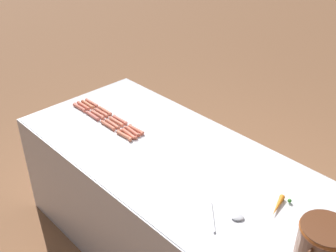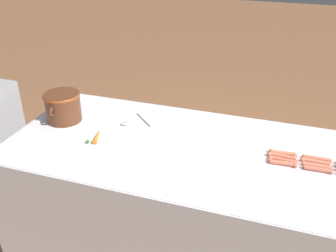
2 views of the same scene
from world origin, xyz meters
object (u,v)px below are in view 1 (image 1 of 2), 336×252
(carrot, at_px, (278,205))
(hot_dog_0, at_px, (92,103))
(hot_dog_2, at_px, (120,120))
(hot_dog_8, at_px, (83,106))
(hot_dog_14, at_px, (108,125))
(hot_dog_9, at_px, (98,115))
(hot_dog_7, at_px, (132,131))
(hot_dog_5, at_px, (102,113))
(hot_dog_10, at_px, (112,124))
(serving_spoon, at_px, (229,217))
(hot_dog_6, at_px, (116,122))
(hot_dog_12, at_px, (79,107))
(hot_dog_1, at_px, (105,111))
(hot_dog_11, at_px, (129,134))
(hot_dog_13, at_px, (93,116))
(bean_pot, at_px, (324,241))
(hot_dog_15, at_px, (124,136))
(hot_dog_4, at_px, (88,104))
(hot_dog_3, at_px, (136,130))

(carrot, bearing_deg, hot_dog_0, -87.99)
(hot_dog_2, relative_size, hot_dog_8, 1.00)
(hot_dog_14, bearing_deg, hot_dog_9, -101.87)
(hot_dog_7, xyz_separation_m, hot_dog_14, (0.08, -0.18, 0.00))
(hot_dog_5, relative_size, hot_dog_7, 1.00)
(hot_dog_8, distance_m, hot_dog_10, 0.38)
(hot_dog_5, bearing_deg, hot_dog_2, 101.19)
(hot_dog_2, height_order, serving_spoon, hot_dog_2)
(hot_dog_6, relative_size, hot_dog_12, 1.00)
(hot_dog_8, bearing_deg, hot_dog_0, 174.83)
(hot_dog_1, bearing_deg, hot_dog_10, 68.62)
(hot_dog_11, relative_size, hot_dog_13, 1.00)
(hot_dog_9, distance_m, hot_dog_14, 0.18)
(hot_dog_7, height_order, bean_pot, bean_pot)
(hot_dog_11, distance_m, hot_dog_15, 0.04)
(hot_dog_0, xyz_separation_m, hot_dog_12, (0.11, -0.00, 0.00))
(hot_dog_14, height_order, serving_spoon, hot_dog_14)
(serving_spoon, bearing_deg, bean_pot, 102.80)
(hot_dog_5, bearing_deg, hot_dog_15, 78.60)
(hot_dog_0, relative_size, hot_dog_14, 1.00)
(hot_dog_2, height_order, hot_dog_7, same)
(hot_dog_9, distance_m, hot_dog_12, 0.19)
(hot_dog_1, xyz_separation_m, hot_dog_9, (0.07, 0.01, 0.00))
(hot_dog_1, xyz_separation_m, hot_dog_15, (0.11, 0.38, 0.00))
(hot_dog_4, bearing_deg, hot_dog_14, 78.34)
(hot_dog_5, xyz_separation_m, hot_dog_13, (0.08, -0.01, 0.00))
(hot_dog_7, height_order, hot_dog_9, same)
(hot_dog_9, distance_m, serving_spoon, 1.38)
(hot_dog_14, bearing_deg, hot_dog_12, -89.89)
(hot_dog_3, relative_size, hot_dog_15, 1.00)
(hot_dog_4, relative_size, hot_dog_5, 1.00)
(serving_spoon, bearing_deg, hot_dog_0, -97.29)
(hot_dog_10, bearing_deg, hot_dog_9, -90.71)
(hot_dog_2, height_order, hot_dog_8, same)
(hot_dog_0, xyz_separation_m, hot_dog_1, (-0.00, 0.18, 0.00))
(hot_dog_0, relative_size, carrot, 0.93)
(hot_dog_8, bearing_deg, hot_dog_12, 5.08)
(hot_dog_4, distance_m, hot_dog_5, 0.18)
(hot_dog_14, xyz_separation_m, carrot, (-0.17, 1.32, 0.00))
(hot_dog_1, relative_size, hot_dog_7, 1.00)
(hot_dog_0, bearing_deg, hot_dog_11, 82.44)
(hot_dog_3, bearing_deg, hot_dog_12, -78.66)
(hot_dog_8, distance_m, bean_pot, 2.03)
(hot_dog_5, relative_size, hot_dog_10, 1.00)
(hot_dog_11, bearing_deg, hot_dog_14, -79.35)
(hot_dog_14, bearing_deg, hot_dog_15, 90.24)
(hot_dog_3, bearing_deg, hot_dog_6, -79.52)
(hot_dog_2, relative_size, hot_dog_14, 1.00)
(hot_dog_4, bearing_deg, bean_pot, 88.33)
(hot_dog_8, relative_size, serving_spoon, 0.76)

